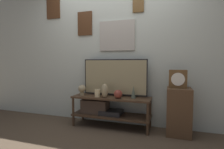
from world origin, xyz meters
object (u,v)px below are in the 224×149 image
object	(u,v)px
vase_slim_bronze	(133,92)
mantel_clock	(178,79)
vase_round_glass	(118,94)
candle_jar	(97,93)
television	(115,77)
decorative_bust	(82,89)
vase_urn_stoneware	(105,91)

from	to	relation	value
vase_slim_bronze	mantel_clock	distance (m)	0.70
mantel_clock	vase_round_glass	bearing A→B (deg)	-173.09
vase_round_glass	candle_jar	xyz separation A→B (m)	(-0.36, 0.00, -0.00)
television	vase_round_glass	xyz separation A→B (m)	(0.12, -0.19, -0.25)
candle_jar	decorative_bust	size ratio (longest dim) A/B	0.70
television	candle_jar	world-z (taller)	television
decorative_bust	mantel_clock	xyz separation A→B (m)	(1.56, 0.05, 0.22)
vase_slim_bronze	mantel_clock	bearing A→B (deg)	2.20
television	candle_jar	xyz separation A→B (m)	(-0.24, -0.18, -0.26)
vase_slim_bronze	vase_urn_stoneware	bearing A→B (deg)	-168.60
vase_round_glass	candle_jar	distance (m)	0.36
vase_urn_stoneware	candle_jar	distance (m)	0.14
television	decorative_bust	size ratio (longest dim) A/B	6.08
television	vase_round_glass	size ratio (longest dim) A/B	8.16
vase_urn_stoneware	mantel_clock	distance (m)	1.14
candle_jar	mantel_clock	bearing A→B (deg)	4.73
candle_jar	mantel_clock	distance (m)	1.28
television	vase_round_glass	distance (m)	0.34
decorative_bust	mantel_clock	size ratio (longest dim) A/B	0.68
television	candle_jar	distance (m)	0.40
candle_jar	decorative_bust	distance (m)	0.32
vase_slim_bronze	vase_urn_stoneware	size ratio (longest dim) A/B	0.86
decorative_bust	candle_jar	bearing A→B (deg)	-9.53
vase_round_glass	vase_urn_stoneware	bearing A→B (deg)	-177.60
television	vase_urn_stoneware	size ratio (longest dim) A/B	4.90
vase_slim_bronze	vase_round_glass	size ratio (longest dim) A/B	1.44
vase_round_glass	mantel_clock	size ratio (longest dim) A/B	0.50
decorative_bust	vase_slim_bronze	bearing A→B (deg)	1.60
vase_urn_stoneware	television	bearing A→B (deg)	61.44
vase_slim_bronze	mantel_clock	xyz separation A→B (m)	(0.66, 0.03, 0.23)
television	mantel_clock	bearing A→B (deg)	-4.64
vase_round_glass	decorative_bust	world-z (taller)	decorative_bust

